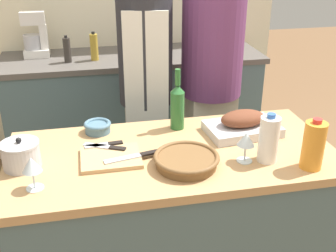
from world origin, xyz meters
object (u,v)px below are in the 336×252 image
object	(u,v)px
knife_paring	(106,147)
condiment_bottle_short	(94,47)
stand_mixer	(35,38)
person_cook_guest	(211,75)
milk_jug	(269,139)
wine_glass_left	(246,140)
stock_pot	(21,155)
wine_bottle_green	(177,106)
wicker_basket	(186,160)
wine_glass_right	(32,166)
cutting_board	(111,158)
condiment_bottle_tall	(67,50)
person_cook_aproned	(146,82)
juice_jug	(313,145)
knife_chef	(136,156)
mixing_bowl	(98,127)
roasting_pan	(242,125)
knife_bread	(105,144)

from	to	relation	value
knife_paring	condiment_bottle_short	distance (m)	1.30
stand_mixer	condiment_bottle_short	xyz separation A→B (m)	(0.41, -0.18, -0.04)
person_cook_guest	milk_jug	bearing A→B (deg)	-97.48
condiment_bottle_short	person_cook_guest	distance (m)	0.91
condiment_bottle_short	wine_glass_left	bearing A→B (deg)	-69.28
stock_pot	wine_bottle_green	bearing A→B (deg)	18.20
wicker_basket	wine_glass_right	size ratio (longest dim) A/B	2.04
wine_glass_left	knife_paring	xyz separation A→B (m)	(-0.58, 0.21, -0.08)
cutting_board	stand_mixer	size ratio (longest dim) A/B	0.80
wine_glass_right	condiment_bottle_short	distance (m)	1.58
condiment_bottle_tall	condiment_bottle_short	bearing A→B (deg)	4.89
condiment_bottle_tall	person_cook_aproned	world-z (taller)	person_cook_aproned
juice_jug	knife_chef	bearing A→B (deg)	163.80
person_cook_aproned	wine_bottle_green	bearing A→B (deg)	-73.83
knife_chef	person_cook_aproned	size ratio (longest dim) A/B	0.16
mixing_bowl	person_cook_aproned	size ratio (longest dim) A/B	0.08
condiment_bottle_tall	person_cook_aproned	bearing A→B (deg)	-50.04
juice_jug	wine_bottle_green	distance (m)	0.68
wicker_basket	person_cook_aproned	xyz separation A→B (m)	(-0.03, 0.91, 0.04)
roasting_pan	milk_jug	xyz separation A→B (m)	(0.01, -0.28, 0.06)
juice_jug	person_cook_aproned	bearing A→B (deg)	117.67
wine_bottle_green	wicker_basket	bearing A→B (deg)	-96.82
cutting_board	condiment_bottle_tall	size ratio (longest dim) A/B	1.37
wine_bottle_green	stand_mixer	size ratio (longest dim) A/B	0.95
knife_paring	condiment_bottle_short	size ratio (longest dim) A/B	0.94
mixing_bowl	condiment_bottle_tall	xyz separation A→B (m)	(-0.15, 1.07, 0.11)
cutting_board	wine_bottle_green	bearing A→B (deg)	35.80
milk_jug	roasting_pan	bearing A→B (deg)	91.78
roasting_pan	person_cook_guest	distance (m)	0.66
mixing_bowl	knife_bread	xyz separation A→B (m)	(0.02, -0.18, -0.01)
wicker_basket	condiment_bottle_short	bearing A→B (deg)	101.78
mixing_bowl	wine_bottle_green	distance (m)	0.41
person_cook_guest	stock_pot	bearing A→B (deg)	-149.63
wine_bottle_green	wine_glass_left	world-z (taller)	wine_bottle_green
juice_jug	milk_jug	size ratio (longest dim) A/B	1.01
mixing_bowl	person_cook_guest	world-z (taller)	person_cook_guest
mixing_bowl	person_cook_aproned	distance (m)	0.60
cutting_board	mixing_bowl	world-z (taller)	mixing_bowl
roasting_pan	cutting_board	distance (m)	0.67
stand_mixer	roasting_pan	bearing A→B (deg)	-52.89
wine_glass_right	knife_bread	world-z (taller)	wine_glass_right
knife_bread	condiment_bottle_short	bearing A→B (deg)	89.26
mixing_bowl	knife_bread	size ratio (longest dim) A/B	0.76
wine_glass_left	cutting_board	bearing A→B (deg)	167.12
wine_glass_left	knife_paring	bearing A→B (deg)	159.96
milk_jug	person_cook_guest	size ratio (longest dim) A/B	0.13
wine_bottle_green	person_cook_aproned	world-z (taller)	person_cook_aproned
juice_jug	milk_jug	world-z (taller)	juice_jug
knife_paring	knife_bread	xyz separation A→B (m)	(-0.00, 0.02, -0.00)
cutting_board	knife_bread	bearing A→B (deg)	98.84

